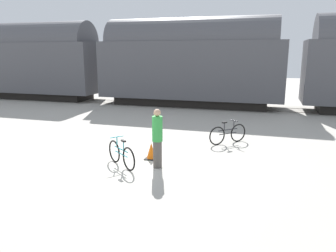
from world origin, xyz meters
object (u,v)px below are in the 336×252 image
(bicycle_black, at_px, (228,134))
(traffic_cone, at_px, (151,151))
(person_in_green, at_px, (157,138))
(freight_train, at_px, (190,60))
(bicycle_teal, at_px, (121,154))

(bicycle_black, bearing_deg, traffic_cone, -129.33)
(person_in_green, height_order, traffic_cone, person_in_green)
(freight_train, xyz_separation_m, bicycle_teal, (0.78, -12.43, -2.59))
(bicycle_teal, bearing_deg, freight_train, 93.57)
(bicycle_black, bearing_deg, bicycle_teal, -127.97)
(freight_train, distance_m, bicycle_black, 9.86)
(freight_train, distance_m, bicycle_teal, 12.72)
(bicycle_black, distance_m, bicycle_teal, 4.60)
(traffic_cone, bearing_deg, bicycle_teal, -123.86)
(freight_train, height_order, traffic_cone, freight_train)
(bicycle_teal, distance_m, person_in_green, 1.25)
(traffic_cone, bearing_deg, person_in_green, -57.19)
(freight_train, xyz_separation_m, bicycle_black, (3.61, -8.80, -2.59))
(traffic_cone, bearing_deg, freight_train, 97.03)
(bicycle_black, relative_size, person_in_green, 0.70)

